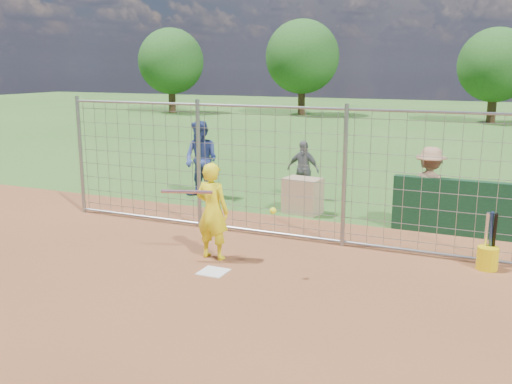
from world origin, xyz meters
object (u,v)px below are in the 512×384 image
at_px(bystander_b, 303,170).
at_px(bystander_a, 201,160).
at_px(batter, 212,211).
at_px(equipment_bin, 303,196).
at_px(bucket_with_bats, 488,255).
at_px(bystander_c, 429,189).

bearing_deg(bystander_b, bystander_a, -149.87).
bearing_deg(bystander_b, batter, -80.46).
height_order(equipment_bin, bucket_with_bats, bucket_with_bats).
bearing_deg(equipment_bin, bystander_a, 179.59).
bearing_deg(bystander_b, bucket_with_bats, -30.18).
bearing_deg(bystander_c, bucket_with_bats, 130.86).
bearing_deg(equipment_bin, bystander_c, 3.30).
distance_m(batter, equipment_bin, 3.59).
relative_size(batter, bucket_with_bats, 1.71).
distance_m(bystander_b, equipment_bin, 1.44).
bearing_deg(bystander_a, bystander_b, 32.98).
distance_m(batter, bucket_with_bats, 4.57).
relative_size(bystander_a, bystander_b, 1.32).
bearing_deg(bystander_b, equipment_bin, -62.07).
xyz_separation_m(batter, bystander_a, (-2.44, 3.93, 0.13)).
height_order(bystander_a, bystander_c, bystander_a).
relative_size(bystander_b, bystander_c, 0.87).
xyz_separation_m(equipment_bin, bucket_with_bats, (3.97, -2.21, -0.15)).
xyz_separation_m(batter, bystander_c, (3.11, 3.35, 0.01)).
distance_m(bystander_c, bucket_with_bats, 2.44).
distance_m(bystander_b, bystander_c, 3.55).
xyz_separation_m(bystander_a, bystander_b, (2.34, 0.94, -0.23)).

